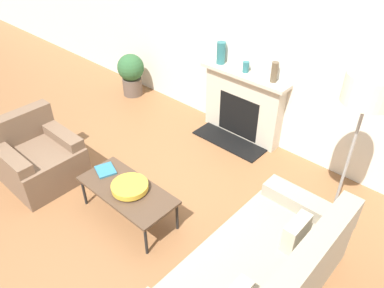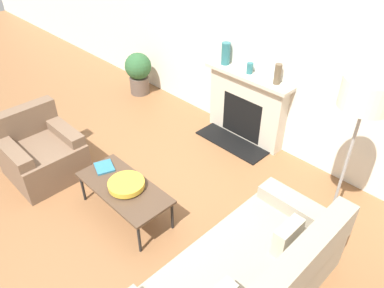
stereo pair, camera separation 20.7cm
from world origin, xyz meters
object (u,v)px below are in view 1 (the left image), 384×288
(armchair_near, at_px, (38,158))
(potted_plant, at_px, (131,73))
(bowl, at_px, (130,187))
(book, at_px, (106,170))
(mantel_vase_left, at_px, (221,53))
(mantel_vase_center_right, at_px, (274,72))
(mantel_vase_center_left, at_px, (246,67))
(coffee_table, at_px, (127,191))
(fireplace, at_px, (242,106))
(floor_lamp, at_px, (365,104))
(couch, at_px, (256,279))

(armchair_near, xyz_separation_m, potted_plant, (-0.88, 2.26, 0.11))
(bowl, height_order, book, bowl)
(mantel_vase_left, distance_m, mantel_vase_center_right, 0.87)
(book, height_order, mantel_vase_center_right, mantel_vase_center_right)
(mantel_vase_left, relative_size, mantel_vase_center_left, 2.10)
(book, bearing_deg, bowl, 17.56)
(armchair_near, xyz_separation_m, coffee_table, (1.36, 0.31, 0.07))
(coffee_table, bearing_deg, fireplace, 91.54)
(fireplace, height_order, floor_lamp, floor_lamp)
(couch, height_order, book, couch)
(bowl, height_order, floor_lamp, floor_lamp)
(armchair_near, xyz_separation_m, floor_lamp, (3.11, 1.70, 1.24))
(coffee_table, relative_size, mantel_vase_center_right, 4.31)
(mantel_vase_left, bearing_deg, mantel_vase_center_right, 0.00)
(armchair_near, relative_size, mantel_vase_center_left, 6.00)
(armchair_near, relative_size, mantel_vase_center_right, 3.32)
(mantel_vase_center_right, bearing_deg, coffee_table, -99.47)
(couch, relative_size, potted_plant, 2.75)
(coffee_table, bearing_deg, mantel_vase_left, 102.75)
(coffee_table, height_order, mantel_vase_center_right, mantel_vase_center_right)
(floor_lamp, relative_size, mantel_vase_center_right, 6.88)
(mantel_vase_center_left, bearing_deg, fireplace, -59.96)
(coffee_table, distance_m, potted_plant, 2.97)
(fireplace, distance_m, mantel_vase_center_right, 0.78)
(armchair_near, distance_m, bowl, 1.44)
(couch, xyz_separation_m, mantel_vase_center_left, (-1.71, 2.13, 0.78))
(mantel_vase_left, bearing_deg, floor_lamp, -20.02)
(coffee_table, bearing_deg, couch, 2.61)
(mantel_vase_left, bearing_deg, armchair_near, -108.74)
(bowl, bearing_deg, mantel_vase_center_right, 81.50)
(couch, relative_size, book, 7.08)
(mantel_vase_center_left, bearing_deg, armchair_near, -117.05)
(mantel_vase_left, bearing_deg, book, -87.88)
(couch, xyz_separation_m, book, (-2.06, -0.04, 0.12))
(mantel_vase_center_left, bearing_deg, coffee_table, -88.24)
(couch, height_order, coffee_table, couch)
(fireplace, bearing_deg, mantel_vase_center_left, 120.04)
(bowl, distance_m, mantel_vase_center_right, 2.32)
(mantel_vase_center_left, bearing_deg, potted_plant, -173.25)
(fireplace, height_order, mantel_vase_center_left, mantel_vase_center_left)
(armchair_near, relative_size, bowl, 2.21)
(fireplace, xyz_separation_m, coffee_table, (0.06, -2.19, -0.12))
(mantel_vase_left, bearing_deg, bowl, -76.17)
(coffee_table, xyz_separation_m, mantel_vase_center_left, (-0.07, 2.21, 0.71))
(fireplace, height_order, mantel_vase_left, mantel_vase_left)
(coffee_table, height_order, floor_lamp, floor_lamp)
(armchair_near, xyz_separation_m, book, (0.94, 0.35, 0.11))
(couch, relative_size, mantel_vase_left, 6.55)
(floor_lamp, bearing_deg, fireplace, 156.03)
(fireplace, relative_size, floor_lamp, 0.73)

